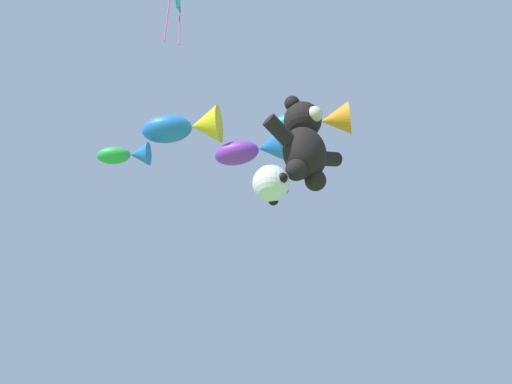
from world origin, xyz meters
TOP-DOWN VIEW (x-y plane):
  - teddy_bear_kite at (-0.01, 4.61)m, footprint 2.36×1.04m
  - soccer_ball_kite at (-0.82, 4.88)m, footprint 0.87×0.87m
  - fish_kite_teal at (2.10, 6.11)m, footprint 2.18×2.44m
  - fish_kite_violet at (0.89, 7.47)m, footprint 1.84×2.22m
  - fish_kite_cobalt at (-0.66, 8.77)m, footprint 2.32×2.48m
  - fish_kite_emerald at (-1.71, 10.28)m, footprint 1.56×1.57m

SIDE VIEW (x-z plane):
  - soccer_ball_kite at x=-0.82m, z-range 7.83..8.63m
  - teddy_bear_kite at x=-0.01m, z-range 8.43..10.83m
  - fish_kite_violet at x=0.89m, z-range 11.14..12.11m
  - fish_kite_emerald at x=-1.71m, z-range 11.43..12.14m
  - fish_kite_teal at x=2.10m, z-range 11.99..12.97m
  - fish_kite_cobalt at x=-0.66m, z-range 11.91..13.05m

